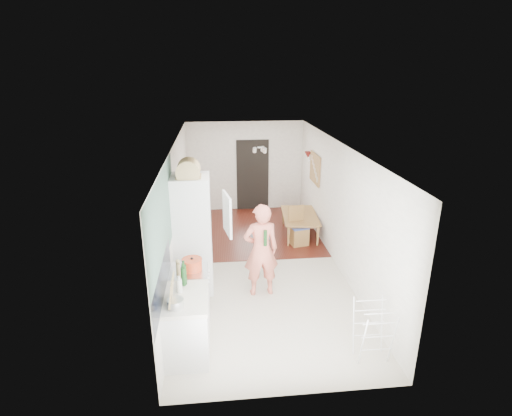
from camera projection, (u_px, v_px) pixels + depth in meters
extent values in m
cube|color=beige|center=(259.00, 265.00, 8.27)|extent=(3.20, 7.00, 0.01)
cube|color=#4E1E15|center=(251.00, 230.00, 10.00)|extent=(3.20, 3.30, 0.01)
cube|color=slate|center=(163.00, 219.00, 5.62)|extent=(0.02, 3.00, 1.30)
cube|color=black|center=(163.00, 283.00, 5.34)|extent=(0.02, 1.90, 0.50)
cube|color=black|center=(253.00, 175.00, 11.21)|extent=(0.90, 0.04, 2.00)
cube|color=white|center=(187.00, 327.00, 5.61)|extent=(0.60, 0.90, 0.86)
cube|color=silver|center=(185.00, 298.00, 5.45)|extent=(0.62, 0.92, 0.06)
cube|color=white|center=(190.00, 297.00, 6.31)|extent=(0.60, 0.60, 0.88)
cube|color=silver|center=(188.00, 271.00, 6.15)|extent=(0.60, 0.60, 0.04)
cube|color=white|center=(193.00, 235.00, 7.05)|extent=(0.66, 0.66, 2.15)
cube|color=white|center=(227.00, 214.00, 6.67)|extent=(0.14, 0.56, 0.70)
cube|color=white|center=(209.00, 209.00, 6.92)|extent=(0.02, 0.52, 0.66)
cube|color=tan|center=(315.00, 168.00, 9.68)|extent=(0.03, 0.90, 0.70)
cube|color=olive|center=(315.00, 168.00, 9.68)|extent=(0.00, 0.94, 0.74)
cone|color=maroon|center=(308.00, 155.00, 10.22)|extent=(0.18, 0.18, 0.16)
imported|color=#E0715B|center=(261.00, 242.00, 6.92)|extent=(0.77, 0.54, 2.01)
imported|color=olive|center=(301.00, 226.00, 9.69)|extent=(0.79, 1.29, 0.44)
cube|color=gray|center=(262.00, 231.00, 8.75)|extent=(0.55, 0.55, 0.19)
cylinder|color=#CD421F|center=(192.00, 264.00, 6.13)|extent=(0.34, 0.34, 0.18)
cylinder|color=silver|center=(175.00, 303.00, 5.19)|extent=(0.24, 0.24, 0.11)
cylinder|color=#154017|center=(265.00, 238.00, 6.72)|extent=(0.06, 0.06, 0.28)
cylinder|color=#154017|center=(183.00, 277.00, 5.67)|extent=(0.07, 0.07, 0.28)
cylinder|color=#154017|center=(184.00, 275.00, 5.70)|extent=(0.07, 0.07, 0.30)
cylinder|color=silver|center=(179.00, 286.00, 5.51)|extent=(0.10, 0.10, 0.20)
cylinder|color=tan|center=(184.00, 277.00, 5.74)|extent=(0.07, 0.07, 0.21)
cylinder|color=tan|center=(178.00, 271.00, 5.89)|extent=(0.08, 0.08, 0.23)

